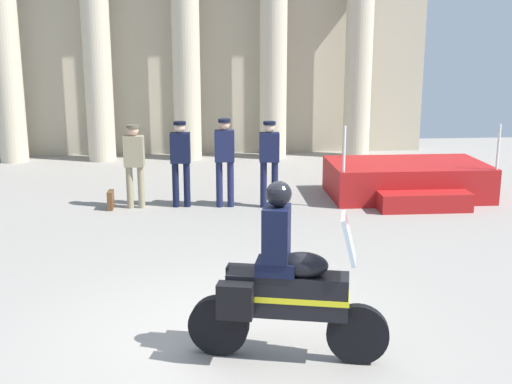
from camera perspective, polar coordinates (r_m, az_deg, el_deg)
The scene contains 9 objects.
ground_plane at distance 7.51m, azimuth -2.55°, elevation -12.61°, with size 28.00×28.00×0.00m, color gray.
colonnade_backdrop at distance 18.29m, azimuth -6.16°, elevation 15.76°, with size 13.44×1.58×7.58m.
reviewing_stand at distance 13.98m, azimuth 13.05°, elevation 0.96°, with size 3.21×2.37×1.62m.
officer_in_row_0 at distance 12.85m, azimuth -10.54°, elevation 2.81°, with size 0.39×0.24×1.64m.
officer_in_row_1 at distance 12.80m, azimuth -6.58°, elevation 3.05°, with size 0.39×0.24×1.69m.
officer_in_row_2 at distance 12.72m, azimuth -2.74°, elevation 3.19°, with size 0.39×0.24×1.73m.
officer_in_row_3 at distance 12.69m, azimuth 1.16°, elevation 3.06°, with size 0.39×0.24×1.69m.
motorcycle_with_rider at distance 6.78m, azimuth 2.17°, elevation -8.21°, with size 2.06×0.84×1.90m.
briefcase_on_ground at distance 13.02m, azimuth -12.53°, elevation -0.69°, with size 0.10×0.32×0.36m, color brown.
Camera 1 is at (-0.21, -6.74, 3.30)m, focal length 45.99 mm.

